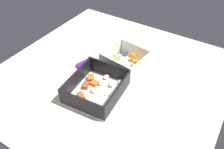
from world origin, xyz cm
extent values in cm
cube|color=beige|center=(0.00, 0.00, 1.00)|extent=(80.00, 80.00, 2.00)
cube|color=white|center=(-10.38, -1.14, 2.30)|extent=(20.34, 17.99, 0.60)
cube|color=black|center=(-19.51, -1.97, 5.57)|extent=(2.07, 16.34, 5.94)
cube|color=black|center=(-1.24, -0.32, 5.57)|extent=(2.07, 16.34, 5.94)
cube|color=black|center=(-11.09, 6.70, 5.57)|extent=(17.73, 2.19, 5.94)
cube|color=black|center=(-9.67, -8.99, 5.57)|extent=(17.73, 2.19, 5.94)
ellipsoid|color=beige|center=(-6.59, -0.50, 3.38)|extent=(2.71, 2.52, 1.11)
ellipsoid|color=beige|center=(-15.55, -1.26, 3.59)|extent=(3.38, 2.93, 1.42)
ellipsoid|color=beige|center=(-5.16, -3.70, 3.54)|extent=(3.15, 2.62, 1.35)
ellipsoid|color=beige|center=(-2.60, -5.46, 3.35)|extent=(2.48, 2.03, 1.07)
ellipsoid|color=beige|center=(-11.06, -0.07, 3.36)|extent=(2.13, 2.55, 1.09)
ellipsoid|color=beige|center=(-2.98, 0.49, 3.47)|extent=(2.85, 2.33, 1.24)
ellipsoid|color=beige|center=(-16.56, -3.80, 3.52)|extent=(2.60, 3.09, 1.32)
cube|color=#AD5B1E|center=(-6.40, 4.19, 3.41)|extent=(3.74, 3.64, 1.61)
cube|color=brown|center=(-15.22, 1.72, 3.32)|extent=(3.35, 3.80, 1.44)
cube|color=brown|center=(-17.76, -0.17, 3.24)|extent=(3.95, 3.61, 1.29)
cube|color=red|center=(-10.31, 3.62, 3.32)|extent=(3.64, 2.99, 1.44)
cube|color=#AD5B1E|center=(-7.78, 1.73, 3.23)|extent=(2.26, 2.52, 1.25)
cube|color=#387A33|center=(-9.68, -6.22, 2.70)|extent=(0.60, 0.40, 0.20)
cube|color=#387A33|center=(-3.27, -3.01, 2.70)|extent=(0.60, 0.40, 0.20)
cube|color=#387A33|center=(-9.65, -5.30, 2.70)|extent=(0.60, 0.40, 0.20)
cube|color=#387A33|center=(-10.36, -4.21, 2.70)|extent=(0.60, 0.40, 0.20)
cube|color=white|center=(7.70, -1.75, 2.30)|extent=(15.37, 16.36, 0.60)
cube|color=white|center=(1.26, -0.91, 5.47)|extent=(2.49, 14.69, 5.73)
cube|color=white|center=(14.14, -2.58, 5.47)|extent=(2.49, 14.69, 5.73)
cube|color=white|center=(8.61, 5.26, 5.47)|extent=(12.37, 2.19, 5.73)
cube|color=white|center=(6.79, -8.76, 5.47)|extent=(12.37, 2.19, 5.73)
ellipsoid|color=orange|center=(11.04, -2.71, 4.82)|extent=(3.20, 4.20, 4.24)
ellipsoid|color=orange|center=(8.86, -6.36, 4.84)|extent=(5.90, 6.07, 4.29)
cube|color=#F4EACC|center=(8.54, -0.54, 3.42)|extent=(2.48, 3.04, 1.64)
cube|color=#F4EACC|center=(4.09, -3.97, 3.47)|extent=(3.30, 2.75, 1.74)
cube|color=#F4EACC|center=(6.01, -1.55, 3.49)|extent=(2.62, 3.25, 1.78)
sphere|color=#9ECC60|center=(9.94, 3.70, 3.45)|extent=(1.69, 1.69, 1.69)
sphere|color=#9ECC60|center=(7.48, 3.79, 3.49)|extent=(1.78, 1.78, 1.78)
sphere|color=#9ECC60|center=(10.04, 2.11, 3.59)|extent=(1.97, 1.97, 1.97)
sphere|color=#9ECC60|center=(8.52, 2.59, 3.38)|extent=(1.56, 1.56, 1.56)
sphere|color=#9ECC60|center=(6.36, 1.79, 3.38)|extent=(1.57, 1.57, 1.57)
cone|color=red|center=(3.54, 1.53, 3.80)|extent=(2.99, 2.99, 2.39)
sphere|color=navy|center=(12.43, 0.90, 3.17)|extent=(1.15, 1.15, 1.15)
sphere|color=navy|center=(13.45, 0.75, 3.18)|extent=(1.15, 1.15, 1.15)
sphere|color=navy|center=(11.04, 0.63, 3.11)|extent=(1.01, 1.01, 1.01)
sphere|color=navy|center=(12.36, 2.10, 3.08)|extent=(0.97, 0.97, 0.97)
sphere|color=navy|center=(13.04, 3.21, 3.16)|extent=(1.13, 1.13, 1.13)
sphere|color=navy|center=(11.71, 3.79, 3.13)|extent=(1.06, 1.06, 1.06)
cube|color=#51197A|center=(0.27, 11.88, 2.60)|extent=(7.40, 4.42, 1.20)
camera|label=1|loc=(-54.32, -34.84, 58.75)|focal=37.35mm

